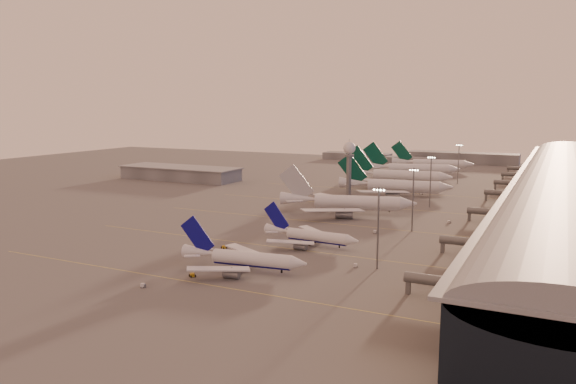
% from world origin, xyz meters
% --- Properties ---
extents(ground, '(700.00, 700.00, 0.00)m').
position_xyz_m(ground, '(0.00, 0.00, 0.00)').
color(ground, '#4E4C4C').
rests_on(ground, ground).
extents(taxiway_markings, '(180.00, 185.25, 0.02)m').
position_xyz_m(taxiway_markings, '(30.00, 56.00, 0.01)').
color(taxiway_markings, '#D7C64C').
rests_on(taxiway_markings, ground).
extents(terminal, '(57.00, 362.00, 23.04)m').
position_xyz_m(terminal, '(107.88, 110.09, 10.52)').
color(terminal, black).
rests_on(terminal, ground).
extents(hangar, '(82.00, 27.00, 8.50)m').
position_xyz_m(hangar, '(-120.00, 140.00, 4.32)').
color(hangar, slate).
rests_on(hangar, ground).
extents(radar_tower, '(6.40, 6.40, 31.10)m').
position_xyz_m(radar_tower, '(5.00, 120.00, 20.95)').
color(radar_tower, slate).
rests_on(radar_tower, ground).
extents(mast_a, '(3.60, 0.56, 25.00)m').
position_xyz_m(mast_a, '(58.00, 0.00, 13.74)').
color(mast_a, slate).
rests_on(mast_a, ground).
extents(mast_b, '(3.60, 0.56, 25.00)m').
position_xyz_m(mast_b, '(55.00, 55.00, 13.74)').
color(mast_b, slate).
rests_on(mast_b, ground).
extents(mast_c, '(3.60, 0.56, 25.00)m').
position_xyz_m(mast_c, '(50.00, 110.00, 13.74)').
color(mast_c, slate).
rests_on(mast_c, ground).
extents(mast_d, '(3.60, 0.56, 25.00)m').
position_xyz_m(mast_d, '(48.00, 200.00, 13.74)').
color(mast_d, slate).
rests_on(mast_d, ground).
extents(distant_horizon, '(165.00, 37.50, 9.00)m').
position_xyz_m(distant_horizon, '(2.62, 325.14, 3.89)').
color(distant_horizon, slate).
rests_on(distant_horizon, ground).
extents(narrowbody_near, '(40.42, 32.09, 15.83)m').
position_xyz_m(narrowbody_near, '(22.89, -19.51, 3.20)').
color(narrowbody_near, silver).
rests_on(narrowbody_near, ground).
extents(narrowbody_mid, '(37.13, 29.60, 14.50)m').
position_xyz_m(narrowbody_mid, '(28.48, 17.16, 2.94)').
color(narrowbody_mid, silver).
rests_on(narrowbody_mid, ground).
extents(widebody_white, '(61.14, 48.34, 22.04)m').
position_xyz_m(widebody_white, '(20.01, 78.34, 3.82)').
color(widebody_white, silver).
rests_on(widebody_white, ground).
extents(greentail_a, '(61.34, 49.04, 22.56)m').
position_xyz_m(greentail_a, '(25.67, 137.16, 3.98)').
color(greentail_a, silver).
rests_on(greentail_a, ground).
extents(greentail_b, '(65.55, 52.67, 23.85)m').
position_xyz_m(greentail_b, '(16.21, 179.56, 4.21)').
color(greentail_b, silver).
rests_on(greentail_b, ground).
extents(greentail_c, '(64.20, 51.21, 23.78)m').
position_xyz_m(greentail_c, '(13.93, 220.87, 4.20)').
color(greentail_c, silver).
rests_on(greentail_c, ground).
extents(greentail_d, '(60.40, 48.35, 22.13)m').
position_xyz_m(greentail_d, '(19.00, 264.47, 3.91)').
color(greentail_d, silver).
rests_on(greentail_d, ground).
extents(gsv_truck_a, '(6.06, 3.82, 2.30)m').
position_xyz_m(gsv_truck_a, '(6.69, -44.60, 1.17)').
color(gsv_truck_a, silver).
rests_on(gsv_truck_a, ground).
extents(gsv_tug_near, '(3.92, 4.31, 1.06)m').
position_xyz_m(gsv_tug_near, '(12.82, -31.21, 0.54)').
color(gsv_tug_near, '#C39017').
rests_on(gsv_tug_near, ground).
extents(gsv_catering_a, '(5.34, 3.03, 4.14)m').
position_xyz_m(gsv_catering_a, '(51.75, -1.11, 2.07)').
color(gsv_catering_a, silver).
rests_on(gsv_catering_a, ground).
extents(gsv_tug_mid, '(4.16, 3.39, 1.03)m').
position_xyz_m(gsv_tug_mid, '(3.56, 0.02, 0.53)').
color(gsv_tug_mid, '#C39017').
rests_on(gsv_tug_mid, ground).
extents(gsv_truck_b, '(6.32, 3.48, 2.42)m').
position_xyz_m(gsv_truck_b, '(43.63, 45.31, 1.23)').
color(gsv_truck_b, silver).
rests_on(gsv_truck_b, ground).
extents(gsv_truck_c, '(6.27, 5.09, 2.44)m').
position_xyz_m(gsv_truck_c, '(-2.97, 57.63, 1.25)').
color(gsv_truck_c, '#C39017').
rests_on(gsv_truck_c, ground).
extents(gsv_catering_b, '(5.31, 3.62, 4.00)m').
position_xyz_m(gsv_catering_b, '(65.40, 77.22, 2.00)').
color(gsv_catering_b, silver).
rests_on(gsv_catering_b, ground).
extents(gsv_tug_far, '(4.12, 4.67, 1.14)m').
position_xyz_m(gsv_tug_far, '(17.24, 105.23, 0.59)').
color(gsv_tug_far, silver).
rests_on(gsv_tug_far, ground).
extents(gsv_truck_d, '(3.96, 5.64, 2.15)m').
position_xyz_m(gsv_truck_d, '(-16.73, 121.42, 1.10)').
color(gsv_truck_d, silver).
rests_on(gsv_truck_d, ground).
extents(gsv_tug_hangar, '(3.53, 2.44, 0.93)m').
position_xyz_m(gsv_tug_hangar, '(37.54, 146.78, 0.48)').
color(gsv_tug_hangar, silver).
rests_on(gsv_tug_hangar, ground).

